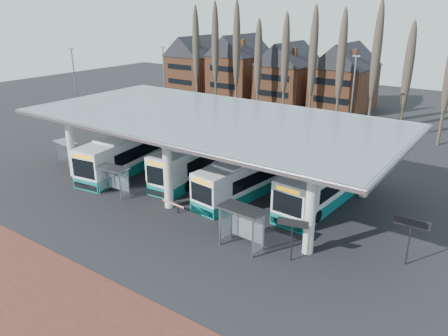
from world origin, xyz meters
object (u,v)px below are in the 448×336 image
Objects in this scene: bus_0 at (133,151)px; shelter_2 at (243,218)px; bus_3 at (328,181)px; shelter_1 at (114,175)px; bus_1 at (200,158)px; shelter_0 at (67,148)px; bus_2 at (251,176)px.

shelter_2 is (17.10, -6.61, 0.36)m from bus_0.
bus_3 reaches higher than shelter_1.
bus_1 is at bearing 11.79° from bus_0.
shelter_0 is (-24.45, -7.12, 0.17)m from bus_3.
shelter_2 is at bearing -45.66° from bus_1.
bus_2 is at bearing 29.83° from shelter_1.
bus_0 is 19.15m from bus_3.
shelter_2 is (10.54, -8.93, 0.44)m from bus_1.
bus_0 is 6.63m from shelter_0.
bus_3 is at bearing 0.84° from bus_1.
bus_0 is 6.96m from bus_1.
bus_1 is at bearing 34.92° from shelter_0.
bus_0 is 18.34m from shelter_2.
bus_2 is 9.10m from shelter_2.
bus_0 is at bearing 41.08° from shelter_0.
shelter_0 is at bearing -160.06° from bus_1.
bus_3 is (12.24, 1.34, 0.02)m from bus_1.
bus_0 is at bearing -166.98° from bus_2.
bus_0 is 1.12× the size of bus_2.
bus_0 is at bearing -165.05° from bus_3.
shelter_2 is at bearing -11.73° from shelter_1.
bus_0 is 12.85m from bus_2.
bus_3 reaches higher than shelter_0.
bus_3 is 4.57× the size of shelter_1.
bus_3 reaches higher than shelter_2.
bus_3 is at bearing 3.32° from bus_0.
shelter_0 is at bearing -156.20° from bus_0.
bus_2 is 0.93× the size of bus_3.
bus_3 is 4.43× the size of shelter_0.
bus_2 is 4.12× the size of shelter_0.
bus_1 is 1.07× the size of bus_2.
bus_1 is 4.05× the size of shelter_2.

